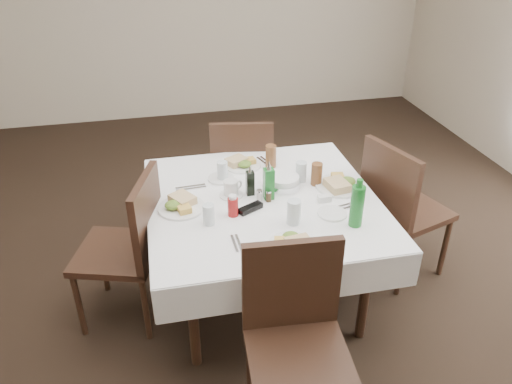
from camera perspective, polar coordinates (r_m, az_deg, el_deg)
ground_plane at (r=3.51m, az=-1.96°, el=-11.85°), size 7.00×7.00×0.00m
room_shell at (r=2.68m, az=-2.61°, el=16.36°), size 6.04×7.04×2.80m
dining_table at (r=3.13m, az=0.77°, el=-1.97°), size 1.43×1.43×0.76m
chair_north at (r=3.89m, az=-1.63°, el=2.78°), size 0.54×0.54×0.98m
chair_south at (r=2.49m, az=4.50°, el=-15.44°), size 0.52×0.52×1.02m
chair_east at (r=3.51m, az=15.93°, el=-1.28°), size 0.61×0.61×1.03m
chair_west at (r=3.12m, az=-14.07°, el=-5.52°), size 0.60×0.60×1.01m
meal_north at (r=3.46m, az=-1.65°, el=3.31°), size 0.26×0.26×0.06m
meal_south at (r=2.67m, az=4.19°, el=-5.82°), size 0.25×0.25×0.06m
meal_east at (r=3.24m, az=9.55°, el=0.89°), size 0.30×0.30×0.07m
meal_west at (r=3.02m, az=-8.61°, el=-1.44°), size 0.28×0.28×0.06m
side_plate_a at (r=3.31m, az=-4.02°, el=1.55°), size 0.17×0.17×0.01m
side_plate_b at (r=2.97m, az=8.70°, el=-2.43°), size 0.17×0.17×0.01m
water_n at (r=3.28m, az=-3.86°, el=2.43°), size 0.07×0.07×0.13m
water_s at (r=2.83m, az=4.35°, el=-2.29°), size 0.08×0.08×0.15m
water_e at (r=3.27m, az=5.18°, el=2.35°), size 0.07×0.07×0.13m
water_w at (r=2.84m, az=-5.43°, el=-2.56°), size 0.07×0.07×0.12m
iced_tea_a at (r=3.44m, az=1.71°, el=4.12°), size 0.08×0.08×0.16m
iced_tea_b at (r=3.23m, az=6.94°, el=2.04°), size 0.07×0.07×0.15m
bread_basket at (r=3.21m, az=3.14°, el=1.20°), size 0.22×0.22×0.07m
oil_cruet_dark at (r=3.09m, az=-0.68°, el=1.14°), size 0.05×0.05×0.20m
oil_cruet_green at (r=3.04m, az=1.46°, el=1.11°), size 0.06×0.06×0.26m
ketchup_bottle at (r=2.90m, az=-2.66°, el=-1.62°), size 0.06×0.06×0.13m
salt_shaker at (r=3.05m, az=0.38°, el=-0.39°), size 0.03×0.03×0.08m
pepper_shaker at (r=3.04m, az=1.45°, el=-0.46°), size 0.03×0.03×0.07m
coffee_mug at (r=3.10m, az=-2.83°, el=0.35°), size 0.15×0.15×0.11m
sunglasses at (r=2.96m, az=-0.63°, el=-1.86°), size 0.16×0.12×0.03m
green_bottle at (r=2.83m, az=11.47°, el=-1.51°), size 0.08×0.08×0.29m
sugar_caddy at (r=3.08m, az=7.81°, el=-0.70°), size 0.08×0.05×0.04m
cutlery_n at (r=3.52m, az=1.07°, el=3.45°), size 0.10×0.19×0.01m
cutlery_s at (r=2.70m, az=-2.21°, el=-5.88°), size 0.04×0.16×0.01m
cutlery_e at (r=3.04m, az=10.03°, el=-1.73°), size 0.21×0.09×0.01m
cutlery_w at (r=3.22m, az=-7.45°, el=0.49°), size 0.20×0.06×0.01m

